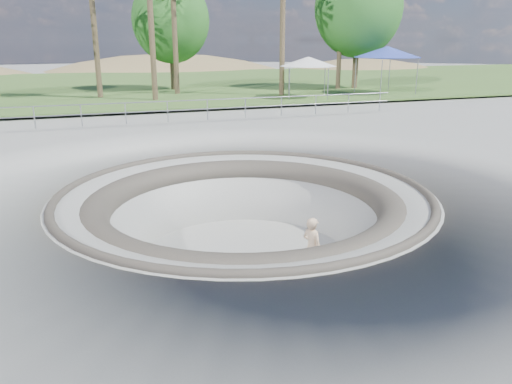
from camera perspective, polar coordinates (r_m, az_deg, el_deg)
ground at (r=13.70m, az=-1.36°, el=-0.08°), size 180.00×180.00×0.00m
skate_bowl at (r=14.35m, az=-1.31°, el=-7.08°), size 14.00×14.00×4.10m
grass_strip at (r=46.79m, az=-14.73°, el=11.79°), size 180.00×36.00×0.12m
distant_hills at (r=70.93m, az=-12.98°, el=7.60°), size 103.20×45.00×28.60m
safety_railing at (r=25.01m, az=-10.07°, el=9.08°), size 25.00×0.06×1.03m
skateboard at (r=13.07m, az=6.30°, el=-9.73°), size 0.86×0.47×0.09m
skater at (r=12.71m, az=6.42°, el=-6.38°), size 0.59×0.70×1.63m
canopy_white at (r=34.55m, az=5.99°, el=14.58°), size 4.92×4.92×2.68m
canopy_blue at (r=38.31m, az=14.77°, el=15.21°), size 6.56×6.56×3.32m
bushy_tree_mid at (r=40.72m, az=-9.72°, el=18.77°), size 5.90×5.36×8.51m
bushy_tree_right at (r=42.19m, az=11.65°, el=19.95°), size 7.00×6.36×10.10m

